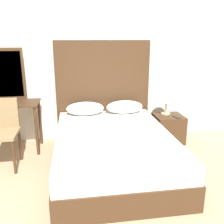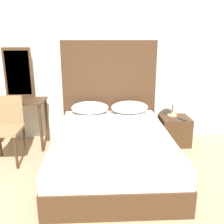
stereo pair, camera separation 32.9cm
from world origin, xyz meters
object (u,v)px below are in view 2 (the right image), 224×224
object	(u,v)px
bed	(112,150)
phone_on_bed	(132,130)
phone_on_nightstand	(182,119)
chair	(7,124)
table_lamp	(173,99)
nightstand	(174,131)
vanity_desk	(17,109)

from	to	relation	value
bed	phone_on_bed	xyz separation A→B (m)	(0.27, 0.08, 0.26)
phone_on_bed	phone_on_nightstand	distance (m)	1.03
phone_on_nightstand	chair	world-z (taller)	chair
bed	chair	world-z (taller)	chair
table_lamp	phone_on_bed	bearing A→B (deg)	-134.87
bed	table_lamp	bearing A→B (deg)	39.28
phone_on_bed	nightstand	bearing A→B (deg)	40.40
phone_on_bed	vanity_desk	xyz separation A→B (m)	(-1.73, 0.68, 0.12)
vanity_desk	table_lamp	bearing A→B (deg)	1.78
table_lamp	phone_on_nightstand	size ratio (longest dim) A/B	2.30
vanity_desk	chair	xyz separation A→B (m)	(-0.01, -0.46, -0.09)
nightstand	vanity_desk	distance (m)	2.55
phone_on_nightstand	vanity_desk	xyz separation A→B (m)	(-2.59, 0.12, 0.16)
phone_on_bed	chair	xyz separation A→B (m)	(-1.73, 0.22, 0.03)
nightstand	table_lamp	size ratio (longest dim) A/B	1.25
table_lamp	phone_on_nightstand	bearing A→B (deg)	-60.65
bed	vanity_desk	world-z (taller)	vanity_desk
bed	nightstand	distance (m)	1.30
nightstand	vanity_desk	size ratio (longest dim) A/B	0.53
phone_on_bed	vanity_desk	size ratio (longest dim) A/B	0.18
phone_on_bed	vanity_desk	world-z (taller)	vanity_desk
vanity_desk	chair	bearing A→B (deg)	-90.76
vanity_desk	nightstand	bearing A→B (deg)	-0.26
bed	phone_on_nightstand	world-z (taller)	bed
vanity_desk	chair	size ratio (longest dim) A/B	0.95
bed	chair	size ratio (longest dim) A/B	2.34
table_lamp	vanity_desk	xyz separation A→B (m)	(-2.48, -0.08, -0.12)
nightstand	vanity_desk	world-z (taller)	vanity_desk
table_lamp	chair	distance (m)	2.55
phone_on_nightstand	vanity_desk	world-z (taller)	vanity_desk
chair	phone_on_bed	bearing A→B (deg)	-7.25
nightstand	chair	xyz separation A→B (m)	(-2.52, -0.45, 0.30)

